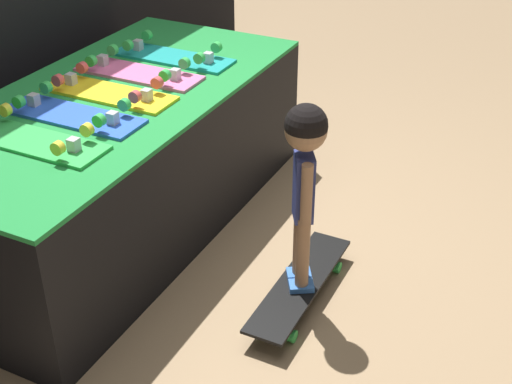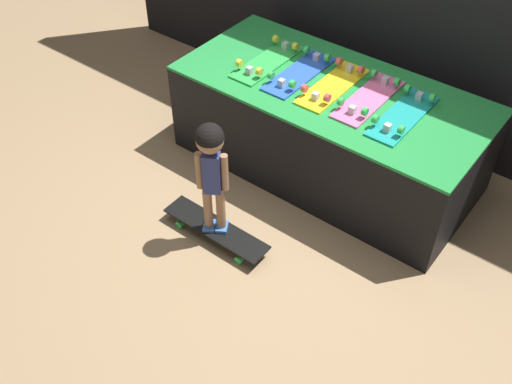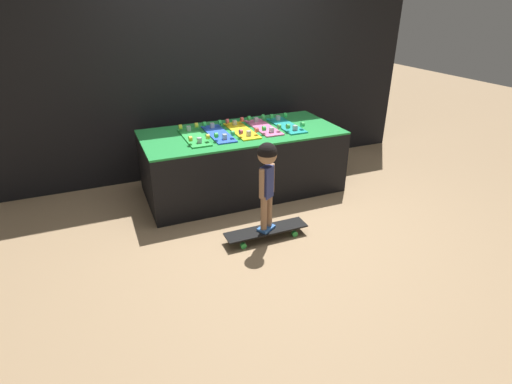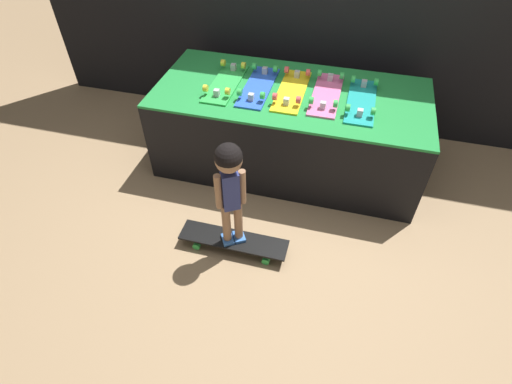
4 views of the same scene
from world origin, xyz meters
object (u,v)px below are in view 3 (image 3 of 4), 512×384
skateboard_blue_on_rack (218,133)px  skateboard_on_floor (266,231)px  skateboard_green_on_rack (194,136)px  child (267,171)px  skateboard_yellow_on_rack (242,130)px  skateboard_pink_on_rack (263,127)px  skateboard_teal_on_rack (286,125)px

skateboard_blue_on_rack → skateboard_on_floor: 1.20m
skateboard_green_on_rack → child: size_ratio=0.77×
skateboard_yellow_on_rack → skateboard_pink_on_rack: (0.26, 0.02, 0.00)m
skateboard_blue_on_rack → skateboard_pink_on_rack: bearing=2.5°
skateboard_teal_on_rack → skateboard_on_floor: 1.38m
skateboard_blue_on_rack → skateboard_yellow_on_rack: bearing=1.7°
skateboard_yellow_on_rack → skateboard_on_floor: 1.22m
skateboard_blue_on_rack → skateboard_on_floor: size_ratio=0.83×
skateboard_yellow_on_rack → skateboard_on_floor: (-0.17, -1.03, -0.62)m
skateboard_blue_on_rack → skateboard_teal_on_rack: 0.78m
skateboard_green_on_rack → skateboard_on_floor: size_ratio=0.83×
skateboard_pink_on_rack → skateboard_blue_on_rack: bearing=-177.5°
skateboard_yellow_on_rack → skateboard_pink_on_rack: same height
skateboard_blue_on_rack → child: size_ratio=0.77×
skateboard_teal_on_rack → skateboard_on_floor: skateboard_teal_on_rack is taller
skateboard_yellow_on_rack → skateboard_on_floor: size_ratio=0.83×
skateboard_green_on_rack → skateboard_pink_on_rack: bearing=2.3°
skateboard_yellow_on_rack → skateboard_teal_on_rack: same height
child → skateboard_teal_on_rack: bearing=25.0°
skateboard_green_on_rack → skateboard_blue_on_rack: (0.26, 0.01, 0.00)m
skateboard_pink_on_rack → child: child is taller
skateboard_blue_on_rack → skateboard_yellow_on_rack: (0.26, 0.01, 0.00)m
skateboard_yellow_on_rack → skateboard_teal_on_rack: bearing=-1.5°
skateboard_teal_on_rack → skateboard_on_floor: (-0.69, -1.02, -0.62)m
skateboard_yellow_on_rack → skateboard_blue_on_rack: bearing=-178.3°
skateboard_green_on_rack → skateboard_on_floor: bearing=-70.8°
skateboard_yellow_on_rack → skateboard_pink_on_rack: 0.26m
skateboard_blue_on_rack → child: 1.03m
skateboard_green_on_rack → skateboard_pink_on_rack: size_ratio=1.00×
skateboard_green_on_rack → skateboard_pink_on_rack: 0.78m
skateboard_teal_on_rack → child: bearing=-124.1°
skateboard_green_on_rack → skateboard_pink_on_rack: same height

